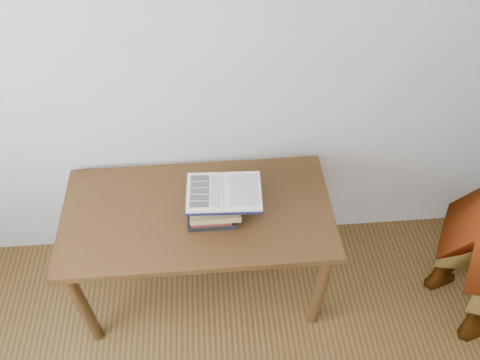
{
  "coord_description": "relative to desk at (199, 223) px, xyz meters",
  "views": [
    {
      "loc": [
        0.05,
        -0.04,
        2.5
      ],
      "look_at": [
        0.16,
        1.34,
        0.96
      ],
      "focal_mm": 35.0,
      "sensor_mm": 36.0,
      "label": 1
    }
  ],
  "objects": [
    {
      "name": "desk",
      "position": [
        0.0,
        0.0,
        0.0
      ],
      "size": [
        1.32,
        0.66,
        0.71
      ],
      "color": "#462D11",
      "rests_on": "ground"
    },
    {
      "name": "book_stack",
      "position": [
        0.08,
        -0.05,
        0.18
      ],
      "size": [
        0.25,
        0.17,
        0.16
      ],
      "color": "black",
      "rests_on": "desk"
    },
    {
      "name": "open_book",
      "position": [
        0.13,
        -0.03,
        0.27
      ],
      "size": [
        0.36,
        0.26,
        0.03
      ],
      "rotation": [
        0.0,
        0.0,
        -0.05
      ],
      "color": "black",
      "rests_on": "book_stack"
    }
  ]
}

